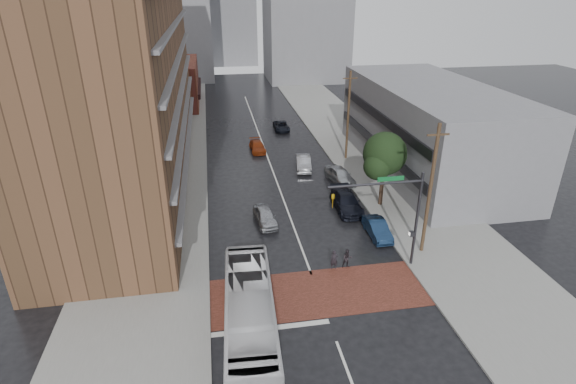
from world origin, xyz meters
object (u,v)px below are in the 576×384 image
car_travel_c (257,147)px  suv_travel (281,126)px  transit_bus (250,317)px  car_travel_b (304,163)px  car_travel_a (265,216)px  car_parked_mid (346,202)px  car_parked_near (377,229)px  car_parked_far (340,175)px  pedestrian_a (334,260)px  pedestrian_b (347,259)px

car_travel_c → suv_travel: suv_travel is taller
transit_bus → car_travel_b: 26.09m
transit_bus → suv_travel: bearing=81.6°
car_travel_a → car_parked_mid: (7.45, 1.37, 0.08)m
car_parked_mid → car_travel_a: bearing=-169.4°
car_travel_b → car_parked_mid: car_parked_mid is taller
car_parked_near → car_parked_far: size_ratio=0.87×
pedestrian_a → suv_travel: bearing=91.0°
transit_bus → car_travel_c: size_ratio=2.81×
car_travel_b → car_travel_c: car_travel_b is taller
car_parked_near → pedestrian_a: bearing=-140.1°
car_travel_a → car_parked_near: size_ratio=0.98×
car_travel_c → car_travel_a: bearing=-96.8°
car_parked_mid → car_parked_far: bearing=79.7°
pedestrian_a → car_parked_far: size_ratio=0.32×
pedestrian_b → car_travel_c: bearing=101.8°
car_travel_a → car_parked_near: 9.26m
car_travel_a → car_travel_b: (5.63, 11.44, 0.06)m
pedestrian_a → car_parked_near: 5.95m
pedestrian_a → car_parked_mid: size_ratio=0.28×
transit_bus → suv_travel: transit_bus is taller
car_parked_near → car_parked_mid: size_ratio=0.77×
pedestrian_a → pedestrian_b: size_ratio=1.01×
car_travel_a → car_parked_near: bearing=-28.7°
car_travel_a → suv_travel: bearing=72.0°
car_travel_b → suv_travel: (-0.14, 14.54, -0.14)m
pedestrian_b → suv_travel: pedestrian_b is taller
transit_bus → car_travel_c: bearing=86.1°
transit_bus → car_parked_mid: 17.78m
pedestrian_a → suv_travel: pedestrian_a is taller
car_travel_c → pedestrian_a: bearing=-86.7°
suv_travel → car_parked_near: car_parked_near is taller
transit_bus → suv_travel: size_ratio=2.69×
pedestrian_a → pedestrian_b: (0.96, 0.00, -0.00)m
car_parked_mid → car_travel_b: bearing=100.4°
car_parked_mid → suv_travel: bearing=94.7°
car_travel_c → car_parked_near: bearing=-74.2°
car_travel_a → car_travel_c: size_ratio=0.97×
car_parked_mid → car_parked_far: (1.10, 5.94, 0.02)m
car_parked_near → car_parked_far: car_parked_far is taller
pedestrian_a → car_travel_a: size_ratio=0.37×
car_travel_c → car_parked_far: (7.23, -10.75, 0.19)m
pedestrian_b → car_parked_far: size_ratio=0.32×
transit_bus → pedestrian_b: bearing=41.9°
car_travel_c → car_parked_mid: (6.13, -16.69, 0.16)m
transit_bus → car_parked_mid: transit_bus is taller
car_travel_b → car_travel_c: bearing=131.4°
pedestrian_a → car_travel_c: 25.56m
pedestrian_b → car_travel_a: (-4.93, 7.36, -0.05)m
transit_bus → car_parked_mid: (9.94, 14.71, -0.84)m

